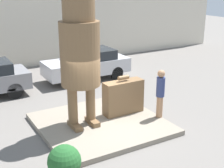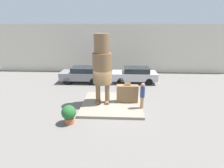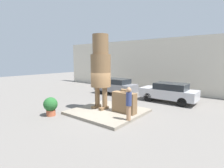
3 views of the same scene
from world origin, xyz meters
name	(u,v)px [view 2 (image 2 of 3)]	position (x,y,z in m)	size (l,w,h in m)	color
ground_plane	(112,105)	(0.00, 0.00, 0.00)	(60.00, 60.00, 0.00)	slate
pedestal	(112,104)	(0.00, 0.00, 0.08)	(4.11, 3.96, 0.17)	gray
building_backdrop	(116,49)	(0.00, 9.18, 2.70)	(28.00, 0.60, 5.41)	beige
statue_figure	(102,64)	(-0.65, 0.10, 2.91)	(1.27, 1.27, 4.69)	brown
giant_suitcase	(127,93)	(1.07, 0.25, 0.79)	(1.49, 0.49, 1.43)	brown
tourist	(142,95)	(2.00, -0.70, 1.12)	(0.30, 0.30, 1.74)	#A87A56
parked_car_grey	(82,74)	(-3.11, 4.93, 0.82)	(4.00, 1.75, 1.51)	gray
parked_car_silver	(135,74)	(1.95, 5.08, 0.81)	(4.25, 1.75, 1.51)	#B7B7BC
planter_pot	(69,114)	(-2.32, -2.50, 0.62)	(0.82, 0.82, 1.10)	#AD5638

